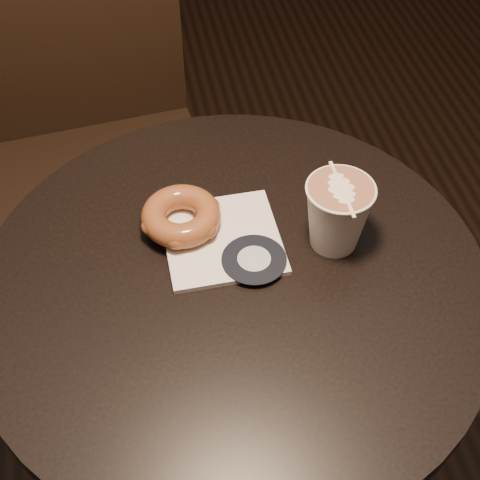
{
  "coord_description": "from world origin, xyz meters",
  "views": [
    {
      "loc": [
        -0.1,
        -0.56,
        1.46
      ],
      "look_at": [
        0.01,
        0.03,
        0.79
      ],
      "focal_mm": 50.0,
      "sensor_mm": 36.0,
      "label": 1
    }
  ],
  "objects_px": {
    "cafe_table": "(234,353)",
    "chair": "(90,108)",
    "latte_cup": "(337,216)",
    "doughnut": "(181,216)",
    "pastry_bag": "(222,239)"
  },
  "relations": [
    {
      "from": "cafe_table",
      "to": "chair",
      "type": "distance_m",
      "value": 0.62
    },
    {
      "from": "latte_cup",
      "to": "doughnut",
      "type": "bearing_deg",
      "value": 162.32
    },
    {
      "from": "chair",
      "to": "latte_cup",
      "type": "xyz_separation_m",
      "value": [
        0.34,
        -0.56,
        0.18
      ]
    },
    {
      "from": "cafe_table",
      "to": "pastry_bag",
      "type": "height_order",
      "value": "pastry_bag"
    },
    {
      "from": "chair",
      "to": "latte_cup",
      "type": "height_order",
      "value": "chair"
    },
    {
      "from": "doughnut",
      "to": "cafe_table",
      "type": "bearing_deg",
      "value": -60.22
    },
    {
      "from": "chair",
      "to": "doughnut",
      "type": "bearing_deg",
      "value": -81.04
    },
    {
      "from": "cafe_table",
      "to": "pastry_bag",
      "type": "xyz_separation_m",
      "value": [
        -0.0,
        0.06,
        0.2
      ]
    },
    {
      "from": "pastry_bag",
      "to": "doughnut",
      "type": "bearing_deg",
      "value": 145.77
    },
    {
      "from": "cafe_table",
      "to": "pastry_bag",
      "type": "bearing_deg",
      "value": 93.67
    },
    {
      "from": "cafe_table",
      "to": "doughnut",
      "type": "distance_m",
      "value": 0.25
    },
    {
      "from": "chair",
      "to": "doughnut",
      "type": "distance_m",
      "value": 0.53
    },
    {
      "from": "pastry_bag",
      "to": "latte_cup",
      "type": "bearing_deg",
      "value": -12.12
    },
    {
      "from": "chair",
      "to": "latte_cup",
      "type": "relative_size",
      "value": 10.57
    },
    {
      "from": "doughnut",
      "to": "latte_cup",
      "type": "relative_size",
      "value": 1.09
    }
  ]
}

